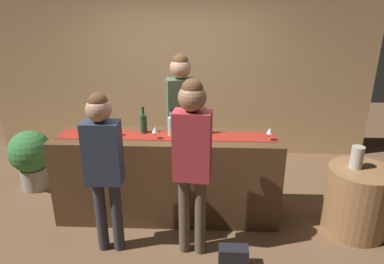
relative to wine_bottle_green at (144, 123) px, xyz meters
name	(u,v)px	position (x,y,z in m)	size (l,w,h in m)	color
ground_plane	(169,214)	(0.26, -0.08, -1.12)	(10.00, 10.00, 0.00)	brown
back_wall	(179,65)	(0.26, 1.82, 0.33)	(6.00, 0.12, 2.90)	tan
bar_counter	(168,177)	(0.26, -0.08, -0.62)	(2.50, 0.60, 1.00)	#543821
counter_runner_cloth	(167,136)	(0.26, -0.08, -0.11)	(2.37, 0.28, 0.01)	maroon
wine_bottle_green	(144,123)	(0.00, 0.00, 0.00)	(0.07, 0.07, 0.30)	#194723
wine_bottle_amber	(205,124)	(0.68, 0.00, 0.00)	(0.07, 0.07, 0.30)	brown
wine_bottle_clear	(171,126)	(0.31, -0.07, 0.00)	(0.07, 0.07, 0.30)	#B2C6C1
wine_glass_near_customer	(155,130)	(0.15, -0.18, -0.01)	(0.07, 0.07, 0.14)	silver
wine_glass_mid_counter	(116,127)	(-0.28, -0.11, -0.01)	(0.07, 0.07, 0.14)	silver
wine_glass_far_end	(270,131)	(1.36, -0.17, -0.01)	(0.07, 0.07, 0.14)	silver
bartender	(181,109)	(0.38, 0.50, 0.02)	(0.38, 0.28, 1.81)	#26262B
customer_sipping	(192,151)	(0.57, -0.71, 0.00)	(0.36, 0.25, 1.78)	brown
customer_browsing	(103,159)	(-0.26, -0.71, -0.11)	(0.34, 0.23, 1.65)	#33333D
round_side_table	(357,200)	(2.34, -0.28, -0.75)	(0.68, 0.68, 0.74)	#996B42
vase_on_side_table	(357,157)	(2.27, -0.24, -0.26)	(0.13, 0.13, 0.24)	#B7B2A8
potted_plant_tall	(31,156)	(-1.61, 0.47, -0.65)	(0.56, 0.56, 0.81)	#9E9389
handbag	(233,257)	(0.97, -0.93, -1.01)	(0.28, 0.14, 0.22)	black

